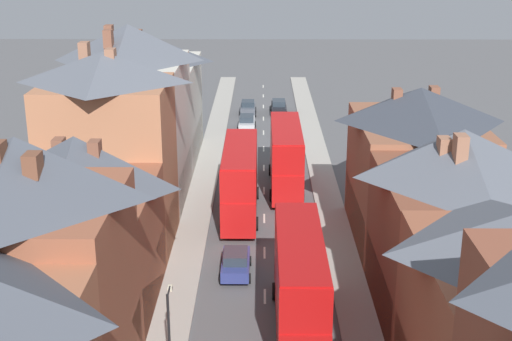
{
  "coord_description": "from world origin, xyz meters",
  "views": [
    {
      "loc": [
        -0.22,
        -13.22,
        20.24
      ],
      "look_at": [
        -0.65,
        41.08,
        2.07
      ],
      "focal_mm": 50.0,
      "sensor_mm": 36.0,
      "label": 1
    }
  ],
  "objects_px": {
    "double_decker_bus_mid_street": "(299,282)",
    "double_decker_bus_far_approaching": "(240,179)",
    "double_decker_bus_lead": "(286,156)",
    "car_parked_right_a": "(247,122)",
    "street_lamp": "(170,338)",
    "car_parked_left_a": "(248,108)",
    "car_near_silver": "(279,107)",
    "car_near_blue": "(236,262)"
  },
  "relations": [
    {
      "from": "car_near_silver",
      "to": "car_parked_right_a",
      "type": "xyz_separation_m",
      "value": [
        -3.6,
        -7.45,
        0.01
      ]
    },
    {
      "from": "car_near_blue",
      "to": "double_decker_bus_lead",
      "type": "bearing_deg",
      "value": 77.16
    },
    {
      "from": "car_near_blue",
      "to": "street_lamp",
      "type": "bearing_deg",
      "value": -100.95
    },
    {
      "from": "car_near_blue",
      "to": "car_parked_right_a",
      "type": "bearing_deg",
      "value": 90.0
    },
    {
      "from": "street_lamp",
      "to": "double_decker_bus_far_approaching",
      "type": "bearing_deg",
      "value": 83.84
    },
    {
      "from": "double_decker_bus_mid_street",
      "to": "double_decker_bus_far_approaching",
      "type": "relative_size",
      "value": 1.0
    },
    {
      "from": "double_decker_bus_mid_street",
      "to": "car_parked_left_a",
      "type": "relative_size",
      "value": 2.82
    },
    {
      "from": "car_near_silver",
      "to": "car_parked_left_a",
      "type": "height_order",
      "value": "car_parked_left_a"
    },
    {
      "from": "car_parked_right_a",
      "to": "street_lamp",
      "type": "xyz_separation_m",
      "value": [
        -2.45,
        -46.91,
        2.41
      ]
    },
    {
      "from": "car_near_blue",
      "to": "car_parked_left_a",
      "type": "xyz_separation_m",
      "value": [
        0.0,
        41.06,
        0.03
      ]
    },
    {
      "from": "car_near_silver",
      "to": "street_lamp",
      "type": "height_order",
      "value": "street_lamp"
    },
    {
      "from": "double_decker_bus_lead",
      "to": "car_parked_left_a",
      "type": "height_order",
      "value": "double_decker_bus_lead"
    },
    {
      "from": "double_decker_bus_far_approaching",
      "to": "car_parked_left_a",
      "type": "bearing_deg",
      "value": 89.98
    },
    {
      "from": "double_decker_bus_lead",
      "to": "car_near_blue",
      "type": "distance_m",
      "value": 16.29
    },
    {
      "from": "car_near_blue",
      "to": "street_lamp",
      "type": "height_order",
      "value": "street_lamp"
    },
    {
      "from": "car_parked_right_a",
      "to": "double_decker_bus_lead",
      "type": "bearing_deg",
      "value": -79.01
    },
    {
      "from": "double_decker_bus_far_approaching",
      "to": "car_near_blue",
      "type": "bearing_deg",
      "value": -89.95
    },
    {
      "from": "double_decker_bus_lead",
      "to": "street_lamp",
      "type": "xyz_separation_m",
      "value": [
        -6.04,
        -28.42,
        0.43
      ]
    },
    {
      "from": "car_parked_left_a",
      "to": "double_decker_bus_lead",
      "type": "bearing_deg",
      "value": -81.92
    },
    {
      "from": "double_decker_bus_far_approaching",
      "to": "car_parked_right_a",
      "type": "distance_m",
      "value": 24.37
    },
    {
      "from": "car_parked_right_a",
      "to": "double_decker_bus_mid_street",
      "type": "bearing_deg",
      "value": -84.96
    },
    {
      "from": "double_decker_bus_mid_street",
      "to": "car_near_silver",
      "type": "distance_m",
      "value": 48.19
    },
    {
      "from": "double_decker_bus_far_approaching",
      "to": "car_near_silver",
      "type": "distance_m",
      "value": 32.0
    },
    {
      "from": "double_decker_bus_lead",
      "to": "car_parked_right_a",
      "type": "relative_size",
      "value": 2.55
    },
    {
      "from": "car_near_blue",
      "to": "car_parked_right_a",
      "type": "xyz_separation_m",
      "value": [
        -0.0,
        34.25,
        0.02
      ]
    },
    {
      "from": "double_decker_bus_far_approaching",
      "to": "car_near_silver",
      "type": "xyz_separation_m",
      "value": [
        3.61,
        31.74,
        -1.99
      ]
    },
    {
      "from": "double_decker_bus_mid_street",
      "to": "double_decker_bus_far_approaching",
      "type": "bearing_deg",
      "value": 102.37
    },
    {
      "from": "car_parked_left_a",
      "to": "street_lamp",
      "type": "height_order",
      "value": "street_lamp"
    },
    {
      "from": "car_near_silver",
      "to": "car_parked_right_a",
      "type": "bearing_deg",
      "value": -115.8
    },
    {
      "from": "double_decker_bus_far_approaching",
      "to": "car_near_blue",
      "type": "relative_size",
      "value": 2.75
    },
    {
      "from": "double_decker_bus_lead",
      "to": "car_parked_right_a",
      "type": "distance_m",
      "value": 18.93
    },
    {
      "from": "car_parked_right_a",
      "to": "car_parked_left_a",
      "type": "bearing_deg",
      "value": 90.0
    },
    {
      "from": "street_lamp",
      "to": "double_decker_bus_lead",
      "type": "bearing_deg",
      "value": 78.0
    },
    {
      "from": "street_lamp",
      "to": "car_parked_left_a",
      "type": "bearing_deg",
      "value": 87.39
    },
    {
      "from": "double_decker_bus_far_approaching",
      "to": "car_parked_right_a",
      "type": "bearing_deg",
      "value": 89.98
    },
    {
      "from": "car_near_silver",
      "to": "double_decker_bus_far_approaching",
      "type": "bearing_deg",
      "value": -96.49
    },
    {
      "from": "double_decker_bus_lead",
      "to": "car_parked_right_a",
      "type": "height_order",
      "value": "double_decker_bus_lead"
    },
    {
      "from": "double_decker_bus_lead",
      "to": "street_lamp",
      "type": "height_order",
      "value": "street_lamp"
    },
    {
      "from": "double_decker_bus_mid_street",
      "to": "car_near_silver",
      "type": "bearing_deg",
      "value": 89.99
    },
    {
      "from": "car_parked_left_a",
      "to": "car_near_silver",
      "type": "bearing_deg",
      "value": 9.89
    },
    {
      "from": "double_decker_bus_mid_street",
      "to": "double_decker_bus_far_approaching",
      "type": "height_order",
      "value": "same"
    },
    {
      "from": "double_decker_bus_lead",
      "to": "car_near_silver",
      "type": "bearing_deg",
      "value": 89.98
    }
  ]
}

